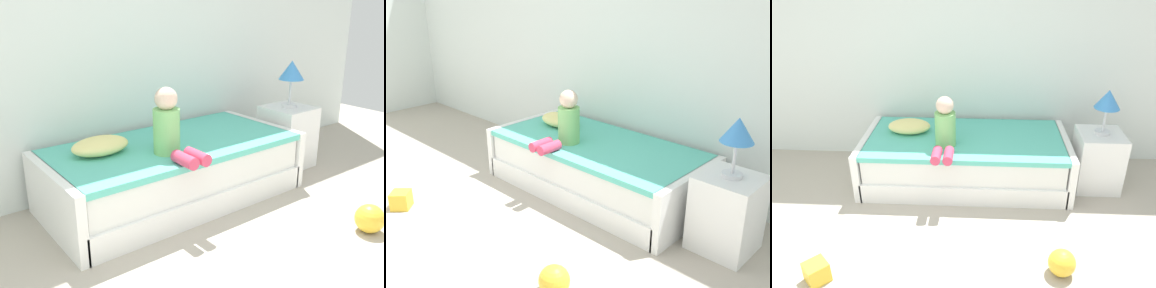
# 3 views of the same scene
# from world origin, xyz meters

# --- Properties ---
(wall_rear) EXTENTS (7.20, 0.10, 2.90)m
(wall_rear) POSITION_xyz_m (0.00, 2.60, 1.45)
(wall_rear) COLOR silver
(wall_rear) RESTS_ON ground
(bed) EXTENTS (2.11, 1.00, 0.50)m
(bed) POSITION_xyz_m (0.46, 2.00, 0.25)
(bed) COLOR white
(bed) RESTS_ON ground
(nightstand) EXTENTS (0.44, 0.44, 0.60)m
(nightstand) POSITION_xyz_m (1.81, 1.95, 0.30)
(nightstand) COLOR white
(nightstand) RESTS_ON ground
(table_lamp) EXTENTS (0.24, 0.24, 0.45)m
(table_lamp) POSITION_xyz_m (1.81, 1.95, 0.94)
(table_lamp) COLOR silver
(table_lamp) RESTS_ON nightstand
(child_figure) EXTENTS (0.20, 0.51, 0.50)m
(child_figure) POSITION_xyz_m (0.27, 1.77, 0.70)
(child_figure) COLOR #7FC672
(child_figure) RESTS_ON bed
(pillow) EXTENTS (0.44, 0.30, 0.13)m
(pillow) POSITION_xyz_m (-0.13, 2.10, 0.56)
(pillow) COLOR #F2E58C
(pillow) RESTS_ON bed
(toy_ball) EXTENTS (0.21, 0.21, 0.21)m
(toy_ball) POSITION_xyz_m (1.26, 0.69, 0.11)
(toy_ball) COLOR yellow
(toy_ball) RESTS_ON ground
(toy_block) EXTENTS (0.22, 0.22, 0.16)m
(toy_block) POSITION_xyz_m (-0.57, 0.52, 0.08)
(toy_block) COLOR yellow
(toy_block) RESTS_ON ground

